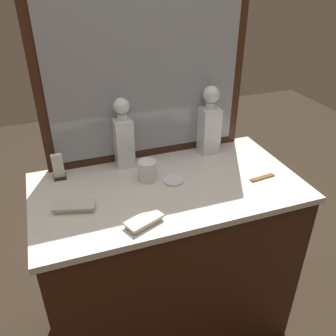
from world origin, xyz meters
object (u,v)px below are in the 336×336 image
porcelain_dish (173,181)px  silver_brush_front (75,206)px  crystal_decanter_far_left (124,139)px  napkin_holder (58,168)px  tortoiseshell_comb (262,178)px  silver_brush_right (144,221)px  crystal_decanter_rear (209,126)px  crystal_tumbler_front (147,171)px

porcelain_dish → silver_brush_front: bearing=-172.9°
crystal_decanter_far_left → napkin_holder: size_ratio=2.83×
porcelain_dish → tortoiseshell_comb: bearing=-15.3°
silver_brush_right → tortoiseshell_comb: bearing=12.1°
tortoiseshell_comb → silver_brush_right: bearing=-167.9°
crystal_decanter_rear → tortoiseshell_comb: (0.11, -0.30, -0.13)m
porcelain_dish → napkin_holder: bearing=156.1°
crystal_decanter_rear → crystal_decanter_far_left: crystal_decanter_rear is taller
tortoiseshell_comb → napkin_holder: bearing=159.9°
tortoiseshell_comb → napkin_holder: size_ratio=1.07×
crystal_tumbler_front → crystal_decanter_rear: bearing=23.0°
tortoiseshell_comb → silver_brush_front: bearing=176.4°
crystal_decanter_far_left → silver_brush_front: crystal_decanter_far_left is taller
crystal_decanter_rear → porcelain_dish: bearing=-141.2°
crystal_decanter_far_left → silver_brush_front: (-0.25, -0.26, -0.11)m
silver_brush_right → porcelain_dish: size_ratio=1.85×
crystal_tumbler_front → silver_brush_front: 0.33m
crystal_decanter_rear → tortoiseshell_comb: crystal_decanter_rear is taller
crystal_decanter_rear → porcelain_dish: crystal_decanter_rear is taller
silver_brush_right → tortoiseshell_comb: silver_brush_right is taller
silver_brush_front → silver_brush_right: same height
crystal_decanter_rear → napkin_holder: bearing=-179.3°
silver_brush_right → napkin_holder: size_ratio=1.35×
silver_brush_front → tortoiseshell_comb: bearing=-3.6°
crystal_decanter_far_left → porcelain_dish: bearing=-53.9°
silver_brush_right → crystal_decanter_rear: bearing=43.5°
crystal_decanter_far_left → crystal_tumbler_front: crystal_decanter_far_left is taller
crystal_decanter_far_left → tortoiseshell_comb: (0.51, -0.31, -0.12)m
crystal_decanter_rear → crystal_decanter_far_left: (-0.40, 0.01, -0.00)m
crystal_decanter_far_left → porcelain_dish: (0.15, -0.21, -0.12)m
crystal_decanter_rear → silver_brush_right: bearing=-136.5°
tortoiseshell_comb → napkin_holder: (-0.80, 0.29, 0.04)m
silver_brush_front → porcelain_dish: size_ratio=2.00×
tortoiseshell_comb → napkin_holder: napkin_holder is taller
silver_brush_front → napkin_holder: (-0.03, 0.24, 0.03)m
silver_brush_front → crystal_tumbler_front: bearing=18.9°
crystal_tumbler_front → silver_brush_right: 0.29m
silver_brush_front → silver_brush_right: (0.22, -0.17, 0.00)m
crystal_decanter_rear → tortoiseshell_comb: bearing=-69.9°
tortoiseshell_comb → crystal_tumbler_front: bearing=161.3°
crystal_decanter_far_left → tortoiseshell_comb: 0.61m
silver_brush_front → porcelain_dish: silver_brush_front is taller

